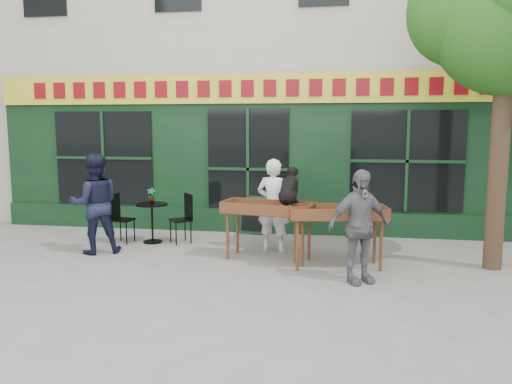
% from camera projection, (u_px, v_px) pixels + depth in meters
% --- Properties ---
extents(ground, '(80.00, 80.00, 0.00)m').
position_uv_depth(ground, '(224.00, 261.00, 8.32)').
color(ground, slate).
rests_on(ground, ground).
extents(building, '(14.00, 7.26, 10.00)m').
position_uv_depth(building, '(271.00, 24.00, 13.50)').
color(building, beige).
rests_on(building, ground).
extents(street_tree, '(3.05, 2.90, 5.60)m').
position_uv_depth(street_tree, '(511.00, 0.00, 7.44)').
color(street_tree, '#382619').
rests_on(street_tree, ground).
extents(book_cart_center, '(1.59, 0.89, 0.99)m').
position_uv_depth(book_cart_center, '(268.00, 212.00, 8.33)').
color(book_cart_center, brown).
rests_on(book_cart_center, ground).
extents(dog, '(0.45, 0.65, 0.60)m').
position_uv_depth(dog, '(289.00, 185.00, 8.16)').
color(dog, black).
rests_on(dog, book_cart_center).
extents(woman, '(0.67, 0.51, 1.67)m').
position_uv_depth(woman, '(273.00, 205.00, 8.96)').
color(woman, white).
rests_on(woman, ground).
extents(book_cart_right, '(1.58, 0.84, 0.99)m').
position_uv_depth(book_cart_right, '(338.00, 217.00, 7.90)').
color(book_cart_right, brown).
rests_on(book_cart_right, ground).
extents(man_right, '(1.04, 0.82, 1.65)m').
position_uv_depth(man_right, '(359.00, 227.00, 7.12)').
color(man_right, '#5C5C61').
rests_on(man_right, ground).
extents(bistro_table, '(0.60, 0.60, 0.76)m').
position_uv_depth(bistro_table, '(152.00, 215.00, 9.59)').
color(bistro_table, black).
rests_on(bistro_table, ground).
extents(bistro_chair_left, '(0.40, 0.40, 0.95)m').
position_uv_depth(bistro_chair_left, '(119.00, 214.00, 9.60)').
color(bistro_chair_left, black).
rests_on(bistro_chair_left, ground).
extents(bistro_chair_right, '(0.51, 0.51, 0.95)m').
position_uv_depth(bistro_chair_right, '(185.00, 214.00, 9.59)').
color(bistro_chair_right, black).
rests_on(bistro_chair_right, ground).
extents(potted_plant, '(0.18, 0.13, 0.31)m').
position_uv_depth(potted_plant, '(151.00, 196.00, 9.54)').
color(potted_plant, gray).
rests_on(potted_plant, bistro_table).
extents(man_left, '(1.08, 1.00, 1.77)m').
position_uv_depth(man_left, '(95.00, 204.00, 8.78)').
color(man_left, black).
rests_on(man_left, ground).
extents(chalkboard, '(0.59, 0.30, 0.79)m').
position_uv_depth(chalkboard, '(253.00, 215.00, 10.39)').
color(chalkboard, black).
rests_on(chalkboard, ground).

